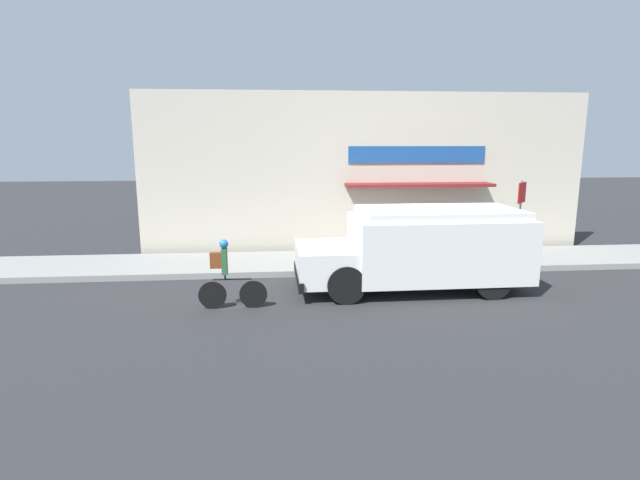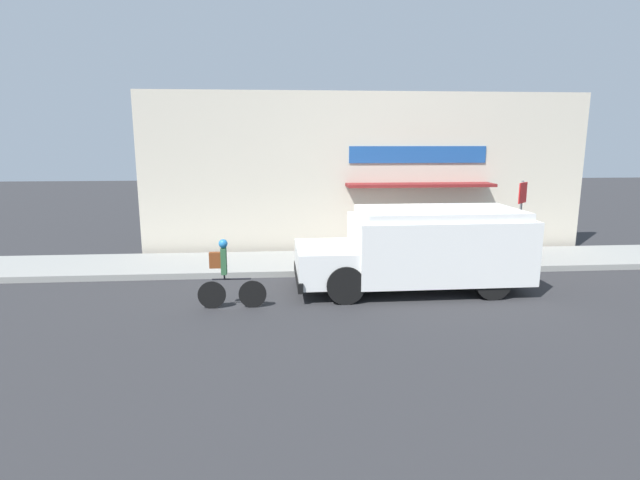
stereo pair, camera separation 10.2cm
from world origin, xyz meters
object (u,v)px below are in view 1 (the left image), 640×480
(cyclist, at_px, (227,275))
(trash_bin, at_px, (415,240))
(school_bus, at_px, (422,247))
(stop_sign_post, at_px, (520,208))

(cyclist, height_order, trash_bin, cyclist)
(school_bus, height_order, stop_sign_post, stop_sign_post)
(cyclist, bearing_deg, school_bus, 13.82)
(stop_sign_post, relative_size, trash_bin, 3.03)
(school_bus, relative_size, cyclist, 3.61)
(stop_sign_post, bearing_deg, cyclist, -160.67)
(stop_sign_post, xyz_separation_m, trash_bin, (-2.65, 1.72, -1.24))
(school_bus, distance_m, stop_sign_post, 3.96)
(cyclist, relative_size, trash_bin, 1.99)
(cyclist, relative_size, stop_sign_post, 0.66)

